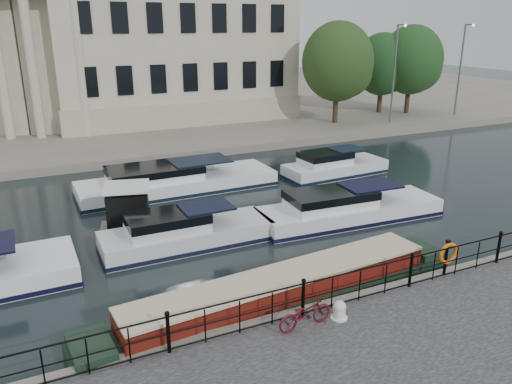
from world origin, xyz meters
TOP-DOWN VIEW (x-y plane):
  - ground_plane at (0.00, 0.00)m, footprint 160.00×160.00m
  - far_bank at (0.00, 39.00)m, footprint 120.00×42.00m
  - railing at (0.00, -2.25)m, footprint 24.14×0.14m
  - civic_building at (-1.00, 34.71)m, footprint 53.55×31.84m
  - lamp_posts at (26.00, 20.70)m, footprint 8.24×1.55m
  - bicycle at (-0.24, -2.78)m, footprint 1.74×0.71m
  - mooring_bollard at (0.89, -2.81)m, footprint 0.50×0.50m
  - life_ring_post at (5.66, -2.17)m, footprint 0.77×0.20m
  - narrowboat at (0.15, -0.82)m, footprint 13.35×2.84m
  - harbour_hut at (-3.02, 7.50)m, footprint 3.01×2.70m
  - cabin_cruisers at (0.25, 7.75)m, footprint 27.01×10.65m
  - trees at (22.78, 23.56)m, footprint 14.77×8.24m

SIDE VIEW (x-z plane):
  - ground_plane at x=0.00m, z-range 0.00..0.00m
  - far_bank at x=0.00m, z-range 0.00..0.55m
  - narrowboat at x=0.15m, z-range -0.38..1.11m
  - cabin_cruisers at x=0.25m, z-range -0.63..1.36m
  - mooring_bollard at x=0.89m, z-range 0.53..1.09m
  - harbour_hut at x=-3.02m, z-range -0.13..2.03m
  - bicycle at x=-0.24m, z-range 0.55..1.45m
  - railing at x=0.00m, z-range 0.59..1.81m
  - life_ring_post at x=5.66m, z-range 0.71..1.97m
  - lamp_posts at x=26.00m, z-range 0.76..8.83m
  - trees at x=22.78m, z-range 1.02..9.41m
  - civic_building at x=-1.00m, z-range -1.39..15.46m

